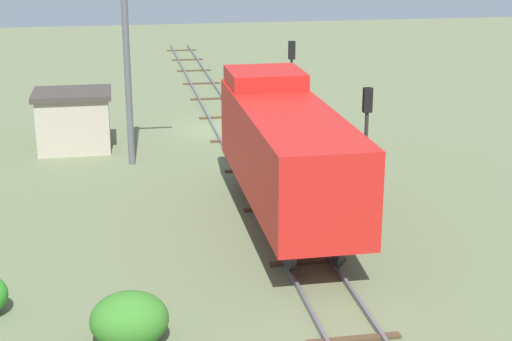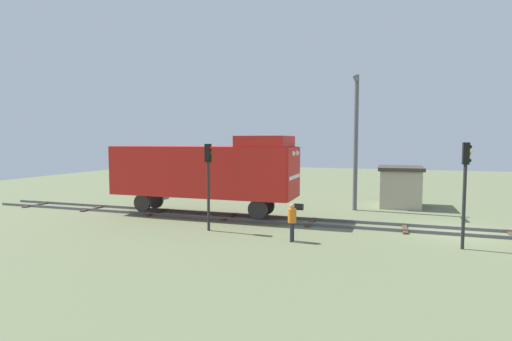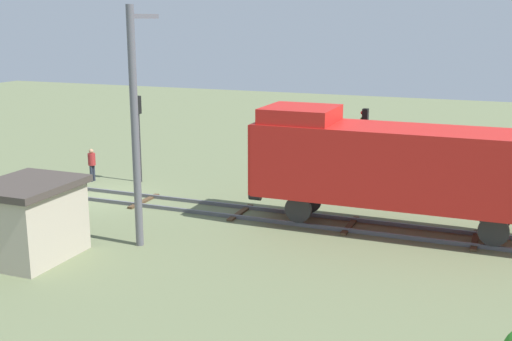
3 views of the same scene
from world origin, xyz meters
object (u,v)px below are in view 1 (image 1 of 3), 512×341
(traffic_signal_near, at_px, (292,68))
(catenary_mast, at_px, (128,59))
(traffic_signal_mid, at_px, (366,124))
(worker_near_track, at_px, (267,99))
(locomotive, at_px, (286,147))
(worker_by_signal, at_px, (350,144))
(relay_hut, at_px, (74,120))

(traffic_signal_near, distance_m, catenary_mast, 9.69)
(traffic_signal_mid, xyz_separation_m, worker_near_track, (1.00, -13.85, -2.01))
(locomotive, xyz_separation_m, worker_by_signal, (-4.20, -6.23, -1.78))
(worker_by_signal, relative_size, relay_hut, 0.49)
(traffic_signal_near, relative_size, worker_near_track, 2.60)
(worker_near_track, distance_m, worker_by_signal, 9.57)
(worker_near_track, height_order, catenary_mast, catenary_mast)
(traffic_signal_mid, xyz_separation_m, catenary_mast, (8.34, -6.45, 1.57))
(worker_near_track, bearing_deg, traffic_signal_mid, 166.10)
(worker_by_signal, xyz_separation_m, catenary_mast, (9.14, -2.00, 3.59))
(traffic_signal_mid, bearing_deg, relay_hut, -40.42)
(traffic_signal_mid, relative_size, catenary_mast, 0.50)
(worker_by_signal, xyz_separation_m, relay_hut, (11.70, -4.83, 0.40))
(traffic_signal_near, distance_m, worker_by_signal, 7.39)
(catenary_mast, bearing_deg, worker_by_signal, 167.67)
(relay_hut, bearing_deg, locomotive, 124.15)
(relay_hut, bearing_deg, worker_by_signal, 157.57)
(locomotive, distance_m, traffic_signal_near, 13.63)
(catenary_mast, height_order, relay_hut, catenary_mast)
(catenary_mast, distance_m, relay_hut, 4.97)
(locomotive, height_order, worker_by_signal, locomotive)
(relay_hut, bearing_deg, traffic_signal_mid, 139.58)
(traffic_signal_near, relative_size, catenary_mast, 0.51)
(traffic_signal_near, xyz_separation_m, worker_by_signal, (-1.00, 7.02, -2.07))
(traffic_signal_near, bearing_deg, worker_near_track, -71.36)
(traffic_signal_mid, height_order, worker_by_signal, traffic_signal_mid)
(locomotive, relative_size, relay_hut, 3.31)
(catenary_mast, bearing_deg, worker_near_track, -134.78)
(traffic_signal_mid, bearing_deg, worker_by_signal, -100.18)
(traffic_signal_mid, distance_m, relay_hut, 14.41)
(worker_by_signal, bearing_deg, traffic_signal_near, -149.84)
(traffic_signal_near, distance_m, traffic_signal_mid, 11.48)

